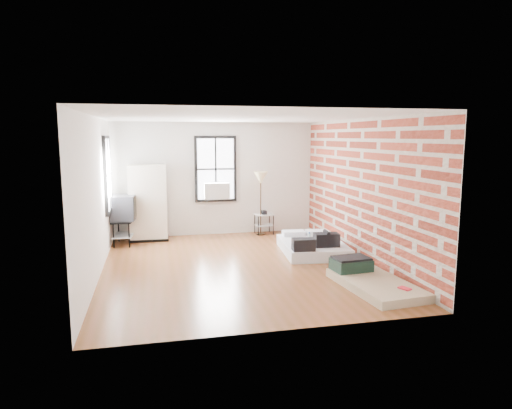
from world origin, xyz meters
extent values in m
plane|color=brown|center=(0.00, 0.00, 0.00)|extent=(6.00, 6.00, 0.00)
cube|color=silver|center=(0.00, 3.00, 1.40)|extent=(5.00, 0.01, 2.80)
cube|color=silver|center=(0.00, -3.00, 1.40)|extent=(5.00, 0.01, 2.80)
cube|color=silver|center=(-2.50, 0.00, 1.40)|extent=(0.01, 6.00, 2.80)
cube|color=#973623|center=(2.50, 0.00, 1.40)|extent=(0.02, 6.00, 2.80)
cube|color=white|center=(0.00, 0.00, 2.80)|extent=(5.00, 6.00, 0.01)
cube|color=white|center=(0.00, 2.95, 1.65)|extent=(0.90, 0.02, 1.50)
cube|color=black|center=(-0.48, 2.97, 1.65)|extent=(0.07, 0.08, 1.64)
cube|color=black|center=(0.48, 2.97, 1.65)|extent=(0.07, 0.08, 1.64)
cube|color=black|center=(0.00, 2.97, 2.44)|extent=(0.90, 0.08, 0.07)
cube|color=black|center=(0.00, 2.97, 0.86)|extent=(0.90, 0.08, 0.07)
cube|color=black|center=(0.00, 2.94, 1.65)|extent=(0.04, 0.02, 1.50)
cube|color=black|center=(0.00, 2.94, 1.65)|extent=(0.90, 0.02, 0.04)
cube|color=silver|center=(0.00, 2.83, 1.12)|extent=(0.62, 0.30, 0.40)
cube|color=white|center=(-2.45, 1.80, 1.65)|extent=(0.02, 0.90, 1.50)
cube|color=black|center=(-2.47, 1.32, 1.65)|extent=(0.08, 0.07, 1.64)
cube|color=black|center=(-2.47, 2.29, 1.65)|extent=(0.08, 0.07, 1.64)
cube|color=black|center=(-2.47, 1.80, 2.44)|extent=(0.08, 0.90, 0.07)
cube|color=black|center=(-2.47, 1.80, 0.86)|extent=(0.08, 0.90, 0.07)
cube|color=black|center=(-2.44, 1.80, 1.65)|extent=(0.02, 0.04, 1.50)
cube|color=black|center=(-2.44, 1.80, 1.65)|extent=(0.02, 0.90, 0.04)
cube|color=white|center=(1.75, 0.67, 0.11)|extent=(1.43, 1.84, 0.23)
cube|color=white|center=(1.55, 1.37, 0.28)|extent=(0.53, 0.36, 0.11)
cube|color=white|center=(2.09, 1.32, 0.28)|extent=(0.53, 0.36, 0.11)
cube|color=black|center=(1.89, 0.25, 0.36)|extent=(0.52, 0.34, 0.27)
cylinder|color=black|center=(1.89, 0.25, 0.52)|extent=(0.10, 0.32, 0.07)
cube|color=black|center=(1.32, 0.03, 0.34)|extent=(0.46, 0.31, 0.24)
cylinder|color=silver|center=(1.66, 0.63, 0.33)|extent=(0.06, 0.06, 0.20)
cylinder|color=#1851A8|center=(1.66, 0.63, 0.44)|extent=(0.03, 0.03, 0.03)
cube|color=tan|center=(1.95, -1.78, 0.07)|extent=(1.07, 1.82, 0.14)
cube|color=#142D23|center=(1.80, -1.15, 0.24)|extent=(0.68, 0.52, 0.20)
cube|color=black|center=(1.80, -1.15, 0.36)|extent=(0.64, 0.48, 0.04)
cube|color=red|center=(2.18, -2.27, 0.15)|extent=(0.18, 0.22, 0.02)
cube|color=black|center=(-1.66, 2.65, 0.03)|extent=(0.92, 0.55, 0.06)
cube|color=beige|center=(-1.66, 2.65, 0.93)|extent=(0.88, 0.51, 1.73)
cylinder|color=black|center=(1.00, 2.55, 0.25)|extent=(0.02, 0.02, 0.50)
cylinder|color=black|center=(1.39, 2.58, 0.25)|extent=(0.02, 0.02, 0.50)
cylinder|color=black|center=(0.97, 2.86, 0.25)|extent=(0.02, 0.02, 0.50)
cylinder|color=black|center=(1.37, 2.89, 0.25)|extent=(0.02, 0.02, 0.50)
cube|color=silver|center=(1.18, 2.72, 0.50)|extent=(0.48, 0.40, 0.02)
cube|color=silver|center=(1.18, 2.72, 0.23)|extent=(0.46, 0.38, 0.02)
cube|color=black|center=(1.18, 2.72, 0.55)|extent=(0.12, 0.17, 0.09)
cylinder|color=#332111|center=(1.08, 2.65, 0.01)|extent=(0.23, 0.23, 0.03)
cylinder|color=#332111|center=(1.08, 2.65, 0.71)|extent=(0.03, 0.03, 1.37)
cone|color=#CEBB84|center=(1.08, 2.65, 1.43)|extent=(0.34, 0.34, 0.30)
cylinder|color=black|center=(-2.42, 2.00, 0.28)|extent=(0.03, 0.03, 0.56)
cylinder|color=black|center=(-2.08, 1.97, 0.28)|extent=(0.03, 0.03, 0.56)
cylinder|color=black|center=(-2.36, 2.67, 0.28)|extent=(0.03, 0.03, 0.56)
cylinder|color=black|center=(-2.02, 2.64, 0.28)|extent=(0.03, 0.03, 0.56)
cube|color=black|center=(-2.22, 2.32, 0.56)|extent=(0.52, 0.84, 0.03)
cube|color=silver|center=(-2.22, 2.32, 0.22)|extent=(0.49, 0.82, 0.02)
cube|color=black|center=(-2.22, 2.32, 0.85)|extent=(0.62, 0.70, 0.56)
cube|color=black|center=(-1.94, 2.30, 0.85)|extent=(0.07, 0.54, 0.45)
camera|label=1|loc=(-1.53, -8.30, 2.45)|focal=32.00mm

